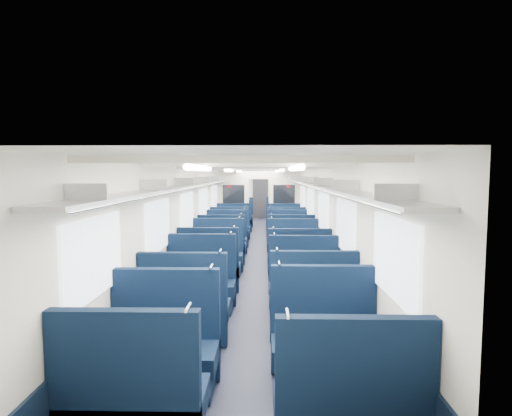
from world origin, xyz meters
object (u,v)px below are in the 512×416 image
(seat_4, at_px, (185,313))
(seat_17, at_px, (286,235))
(seat_12, at_px, (222,248))
(seat_14, at_px, (226,241))
(seat_10, at_px, (217,257))
(seat_15, at_px, (288,240))
(seat_20, at_px, (237,222))
(seat_19, at_px, (284,229))
(seat_3, at_px, (325,347))
(seat_11, at_px, (294,258))
(seat_18, at_px, (233,229))
(seat_7, at_px, (305,289))
(seat_23, at_px, (280,218))
(end_door, at_px, (260,198))
(seat_0, at_px, (132,407))
(seat_5, at_px, (312,311))
(bulkhead, at_px, (259,201))
(seat_8, at_px, (210,271))
(seat_2, at_px, (163,353))
(seat_22, at_px, (239,218))
(seat_9, at_px, (299,272))
(seat_6, at_px, (201,287))
(seat_16, at_px, (230,234))
(seat_13, at_px, (290,248))

(seat_4, distance_m, seat_17, 7.12)
(seat_12, height_order, seat_14, same)
(seat_10, height_order, seat_15, same)
(seat_12, relative_size, seat_15, 1.00)
(seat_4, relative_size, seat_20, 1.00)
(seat_14, xyz_separation_m, seat_19, (1.66, 2.34, 0.00))
(seat_3, distance_m, seat_11, 4.54)
(seat_18, bearing_deg, seat_7, -76.57)
(seat_23, bearing_deg, end_door, 103.11)
(seat_0, xyz_separation_m, seat_7, (1.66, 3.29, 0.00))
(seat_5, xyz_separation_m, seat_17, (0.00, 6.78, 0.00))
(bulkhead, bearing_deg, seat_7, -84.06)
(seat_8, relative_size, seat_19, 1.00)
(seat_2, relative_size, seat_18, 1.00)
(seat_5, bearing_deg, seat_20, 99.41)
(bulkhead, distance_m, seat_22, 2.57)
(seat_18, xyz_separation_m, seat_20, (0.00, 2.07, 0.00))
(seat_12, bearing_deg, seat_9, -55.49)
(bulkhead, height_order, seat_0, bulkhead)
(seat_2, height_order, seat_11, same)
(seat_11, xyz_separation_m, seat_18, (-1.66, 4.54, 0.00))
(seat_8, height_order, seat_12, same)
(seat_3, distance_m, seat_4, 1.94)
(seat_6, xyz_separation_m, seat_9, (1.66, 0.98, 0.00))
(seat_3, distance_m, seat_16, 8.12)
(seat_8, bearing_deg, seat_17, 70.03)
(seat_20, relative_size, seat_22, 1.00)
(seat_18, bearing_deg, seat_17, -35.02)
(seat_3, height_order, seat_13, same)
(seat_15, xyz_separation_m, seat_20, (-1.66, 4.22, 0.00))
(seat_12, bearing_deg, seat_3, -73.63)
(seat_19, bearing_deg, seat_10, -110.37)
(seat_10, xyz_separation_m, seat_12, (0.00, 1.06, 0.00))
(seat_8, bearing_deg, seat_2, -90.00)
(seat_15, distance_m, seat_19, 2.14)
(seat_17, bearing_deg, seat_2, -101.58)
(seat_5, bearing_deg, end_door, 93.20)
(seat_11, relative_size, seat_20, 1.00)
(seat_15, bearing_deg, seat_16, 148.39)
(seat_8, distance_m, seat_19, 5.95)
(seat_6, distance_m, seat_13, 3.84)
(seat_14, bearing_deg, seat_7, -70.14)
(seat_9, height_order, seat_10, same)
(seat_6, xyz_separation_m, seat_10, (0.00, 2.33, 0.00))
(bulkhead, xyz_separation_m, seat_16, (-0.83, -2.15, -0.85))
(seat_2, xyz_separation_m, seat_9, (1.66, 3.42, 0.00))
(seat_2, distance_m, seat_14, 6.90)
(seat_3, xyz_separation_m, seat_4, (-1.66, 1.00, 0.00))
(seat_13, bearing_deg, seat_4, -109.36)
(seat_7, relative_size, seat_9, 1.00)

